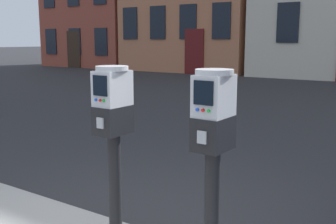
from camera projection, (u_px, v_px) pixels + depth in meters
The scene contains 2 objects.
parking_meter_near_kerb at pixel (113, 125), 2.72m from camera, with size 0.22×0.26×1.28m.
parking_meter_twin_adjacent at pixel (213, 140), 2.30m from camera, with size 0.22×0.26×1.29m.
Camera 1 is at (1.78, -2.15, 1.59)m, focal length 43.29 mm.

